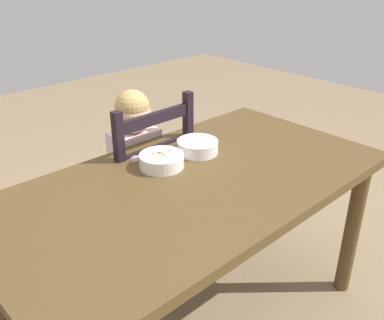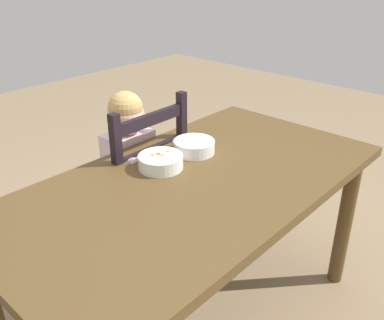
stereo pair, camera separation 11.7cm
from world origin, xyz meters
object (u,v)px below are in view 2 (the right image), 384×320
object	(u,v)px
dining_chair	(135,194)
bowl_of_carrots	(161,161)
spoon	(174,164)
child_figure	(133,161)
dining_table	(194,201)
bowl_of_peas	(194,146)

from	to	relation	value
dining_chair	bowl_of_carrots	world-z (taller)	dining_chair
spoon	dining_chair	bearing A→B (deg)	81.26
child_figure	spoon	world-z (taller)	child_figure
dining_table	bowl_of_peas	xyz separation A→B (m)	(0.18, 0.16, 0.13)
dining_table	dining_chair	size ratio (longest dim) A/B	1.63
dining_table	bowl_of_carrots	size ratio (longest dim) A/B	8.72
dining_chair	bowl_of_peas	bearing A→B (deg)	-71.92
bowl_of_carrots	child_figure	bearing A→B (deg)	71.50
dining_table	dining_chair	bearing A→B (deg)	80.29
bowl_of_peas	bowl_of_carrots	bearing A→B (deg)	179.99
dining_chair	bowl_of_carrots	distance (m)	0.44
child_figure	bowl_of_peas	xyz separation A→B (m)	(0.10, -0.29, 0.13)
bowl_of_carrots	spoon	xyz separation A→B (m)	(0.05, -0.02, -0.02)
bowl_of_peas	spoon	bearing A→B (deg)	-171.18
bowl_of_carrots	spoon	size ratio (longest dim) A/B	1.34
dining_chair	bowl_of_peas	world-z (taller)	dining_chair
bowl_of_carrots	dining_table	bearing A→B (deg)	-82.90
child_figure	bowl_of_carrots	xyz separation A→B (m)	(-0.10, -0.29, 0.13)
dining_chair	child_figure	distance (m)	0.18
bowl_of_peas	dining_table	bearing A→B (deg)	-137.52
dining_table	bowl_of_carrots	xyz separation A→B (m)	(-0.02, 0.16, 0.13)
child_figure	spoon	xyz separation A→B (m)	(-0.05, -0.32, 0.11)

